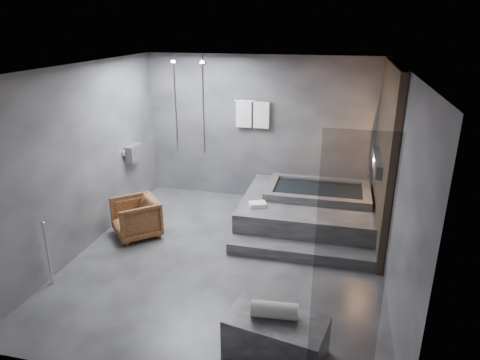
# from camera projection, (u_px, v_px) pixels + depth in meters

# --- Properties ---
(room) EXTENTS (5.00, 5.04, 2.82)m
(room) POSITION_uv_depth(u_px,v_px,m) (258.00, 145.00, 5.99)
(room) COLOR #2C2C2E
(room) RESTS_ON ground
(tub_deck) EXTENTS (2.20, 2.00, 0.50)m
(tub_deck) POSITION_uv_depth(u_px,v_px,m) (307.00, 211.00, 7.46)
(tub_deck) COLOR #313133
(tub_deck) RESTS_ON ground
(tub_step) EXTENTS (2.20, 0.36, 0.18)m
(tub_step) POSITION_uv_depth(u_px,v_px,m) (300.00, 252.00, 6.44)
(tub_step) COLOR #313133
(tub_step) RESTS_ON ground
(concrete_bench) EXTENTS (1.12, 0.75, 0.46)m
(concrete_bench) POSITION_uv_depth(u_px,v_px,m) (276.00, 337.00, 4.50)
(concrete_bench) COLOR #343437
(concrete_bench) RESTS_ON ground
(driftwood_chair) EXTENTS (0.99, 0.99, 0.64)m
(driftwood_chair) POSITION_uv_depth(u_px,v_px,m) (136.00, 218.00, 7.03)
(driftwood_chair) COLOR #432310
(driftwood_chair) RESTS_ON ground
(rolled_towel) EXTENTS (0.50, 0.21, 0.17)m
(rolled_towel) POSITION_uv_depth(u_px,v_px,m) (274.00, 310.00, 4.42)
(rolled_towel) COLOR silver
(rolled_towel) RESTS_ON concrete_bench
(deck_towel) EXTENTS (0.32, 0.28, 0.07)m
(deck_towel) POSITION_uv_depth(u_px,v_px,m) (258.00, 205.00, 7.01)
(deck_towel) COLOR white
(deck_towel) RESTS_ON tub_deck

